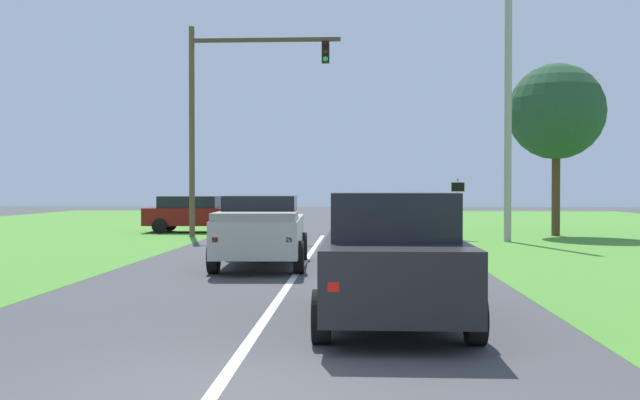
{
  "coord_description": "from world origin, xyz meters",
  "views": [
    {
      "loc": [
        1.43,
        -6.97,
        2.08
      ],
      "look_at": [
        0.08,
        19.99,
        1.63
      ],
      "focal_mm": 39.79,
      "sensor_mm": 36.0,
      "label": 1
    }
  ],
  "objects_px": {
    "red_suv_near": "(391,255)",
    "oak_tree_right": "(556,112)",
    "utility_pole_right": "(508,110)",
    "pickup_truck_lead": "(261,230)",
    "traffic_light": "(226,102)",
    "crossing_suv_far": "(193,213)",
    "keep_moving_sign": "(458,200)"
  },
  "relations": [
    {
      "from": "traffic_light",
      "to": "crossing_suv_far",
      "type": "xyz_separation_m",
      "value": [
        -2.11,
        2.94,
        -4.87
      ]
    },
    {
      "from": "red_suv_near",
      "to": "oak_tree_right",
      "type": "xyz_separation_m",
      "value": [
        8.17,
        20.29,
        4.34
      ]
    },
    {
      "from": "red_suv_near",
      "to": "crossing_suv_far",
      "type": "relative_size",
      "value": 1.07
    },
    {
      "from": "red_suv_near",
      "to": "utility_pole_right",
      "type": "height_order",
      "value": "utility_pole_right"
    },
    {
      "from": "pickup_truck_lead",
      "to": "traffic_light",
      "type": "height_order",
      "value": "traffic_light"
    },
    {
      "from": "red_suv_near",
      "to": "pickup_truck_lead",
      "type": "relative_size",
      "value": 0.91
    },
    {
      "from": "red_suv_near",
      "to": "utility_pole_right",
      "type": "relative_size",
      "value": 0.48
    },
    {
      "from": "crossing_suv_far",
      "to": "utility_pole_right",
      "type": "xyz_separation_m",
      "value": [
        13.54,
        -5.2,
        4.19
      ]
    },
    {
      "from": "pickup_truck_lead",
      "to": "crossing_suv_far",
      "type": "relative_size",
      "value": 1.18
    },
    {
      "from": "utility_pole_right",
      "to": "red_suv_near",
      "type": "bearing_deg",
      "value": -107.67
    },
    {
      "from": "traffic_light",
      "to": "utility_pole_right",
      "type": "distance_m",
      "value": 11.68
    },
    {
      "from": "traffic_light",
      "to": "oak_tree_right",
      "type": "relative_size",
      "value": 1.2
    },
    {
      "from": "red_suv_near",
      "to": "oak_tree_right",
      "type": "height_order",
      "value": "oak_tree_right"
    },
    {
      "from": "utility_pole_right",
      "to": "pickup_truck_lead",
      "type": "bearing_deg",
      "value": -132.34
    },
    {
      "from": "red_suv_near",
      "to": "pickup_truck_lead",
      "type": "distance_m",
      "value": 8.15
    },
    {
      "from": "oak_tree_right",
      "to": "utility_pole_right",
      "type": "height_order",
      "value": "utility_pole_right"
    },
    {
      "from": "traffic_light",
      "to": "crossing_suv_far",
      "type": "distance_m",
      "value": 6.06
    },
    {
      "from": "oak_tree_right",
      "to": "pickup_truck_lead",
      "type": "bearing_deg",
      "value": -131.35
    },
    {
      "from": "keep_moving_sign",
      "to": "traffic_light",
      "type": "bearing_deg",
      "value": 173.73
    },
    {
      "from": "pickup_truck_lead",
      "to": "oak_tree_right",
      "type": "relative_size",
      "value": 0.72
    },
    {
      "from": "pickup_truck_lead",
      "to": "keep_moving_sign",
      "type": "xyz_separation_m",
      "value": [
        6.63,
        10.39,
        0.61
      ]
    },
    {
      "from": "oak_tree_right",
      "to": "utility_pole_right",
      "type": "distance_m",
      "value": 4.54
    },
    {
      "from": "utility_pole_right",
      "to": "keep_moving_sign",
      "type": "bearing_deg",
      "value": 145.55
    },
    {
      "from": "pickup_truck_lead",
      "to": "crossing_suv_far",
      "type": "distance_m",
      "value": 15.29
    },
    {
      "from": "red_suv_near",
      "to": "traffic_light",
      "type": "distance_m",
      "value": 20.52
    },
    {
      "from": "red_suv_near",
      "to": "pickup_truck_lead",
      "type": "xyz_separation_m",
      "value": [
        -3.04,
        7.56,
        -0.07
      ]
    },
    {
      "from": "crossing_suv_far",
      "to": "utility_pole_right",
      "type": "distance_m",
      "value": 15.1
    },
    {
      "from": "red_suv_near",
      "to": "crossing_suv_far",
      "type": "xyz_separation_m",
      "value": [
        -8.21,
        21.95,
        -0.14
      ]
    },
    {
      "from": "red_suv_near",
      "to": "oak_tree_right",
      "type": "distance_m",
      "value": 22.3
    },
    {
      "from": "keep_moving_sign",
      "to": "crossing_suv_far",
      "type": "bearing_deg",
      "value": 161.27
    },
    {
      "from": "crossing_suv_far",
      "to": "pickup_truck_lead",
      "type": "bearing_deg",
      "value": -70.26
    },
    {
      "from": "utility_pole_right",
      "to": "crossing_suv_far",
      "type": "bearing_deg",
      "value": 159.0
    }
  ]
}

